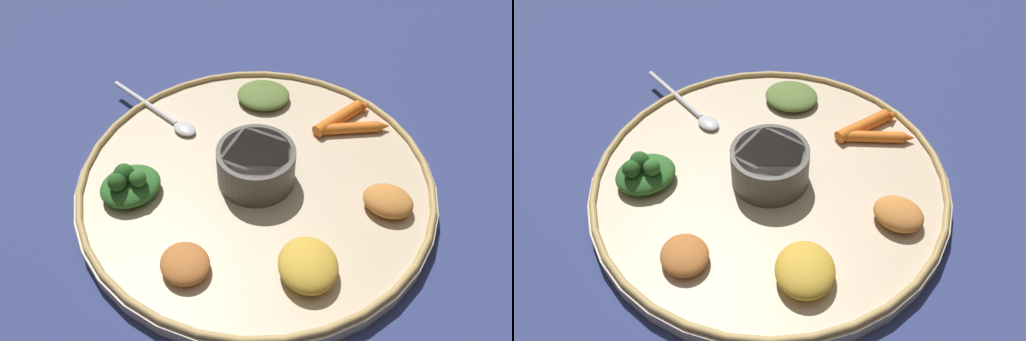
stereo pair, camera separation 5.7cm
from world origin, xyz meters
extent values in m
plane|color=navy|center=(0.00, 0.00, 0.00)|extent=(2.40, 2.40, 0.00)
cylinder|color=#C6B293|center=(0.00, 0.00, 0.01)|extent=(0.44, 0.44, 0.02)
torus|color=tan|center=(0.00, 0.00, 0.02)|extent=(0.43, 0.43, 0.01)
cylinder|color=#4C4742|center=(0.00, 0.00, 0.04)|extent=(0.09, 0.09, 0.05)
cylinder|color=maroon|center=(0.00, 0.00, 0.06)|extent=(0.08, 0.08, 0.01)
ellipsoid|color=silver|center=(0.01, -0.13, 0.02)|extent=(0.03, 0.04, 0.01)
cylinder|color=silver|center=(0.02, -0.21, 0.02)|extent=(0.02, 0.13, 0.01)
ellipsoid|color=#2D6628|center=(0.13, -0.08, 0.03)|extent=(0.08, 0.07, 0.03)
sphere|color=#2D6628|center=(0.13, -0.08, 0.05)|extent=(0.02, 0.02, 0.02)
sphere|color=#23511E|center=(0.14, -0.08, 0.05)|extent=(0.02, 0.02, 0.02)
sphere|color=#2D6628|center=(0.12, -0.07, 0.05)|extent=(0.02, 0.02, 0.02)
sphere|color=#23511E|center=(0.13, -0.08, 0.05)|extent=(0.02, 0.02, 0.02)
cylinder|color=orange|center=(-0.15, 0.02, 0.03)|extent=(0.07, 0.06, 0.01)
cone|color=orange|center=(-0.19, 0.04, 0.03)|extent=(0.02, 0.02, 0.01)
cylinder|color=orange|center=(-0.15, -0.01, 0.03)|extent=(0.08, 0.02, 0.02)
cone|color=orange|center=(-0.20, 0.00, 0.03)|extent=(0.02, 0.02, 0.02)
ellipsoid|color=#567033|center=(-0.11, -0.11, 0.03)|extent=(0.10, 0.10, 0.02)
ellipsoid|color=#B2662D|center=(0.14, 0.05, 0.03)|extent=(0.06, 0.06, 0.02)
ellipsoid|color=#C67A38|center=(-0.08, 0.13, 0.03)|extent=(0.07, 0.07, 0.02)
ellipsoid|color=gold|center=(0.05, 0.14, 0.03)|extent=(0.09, 0.09, 0.03)
camera|label=1|loc=(0.29, 0.33, 0.50)|focal=37.53mm
camera|label=2|loc=(0.25, 0.37, 0.50)|focal=37.53mm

